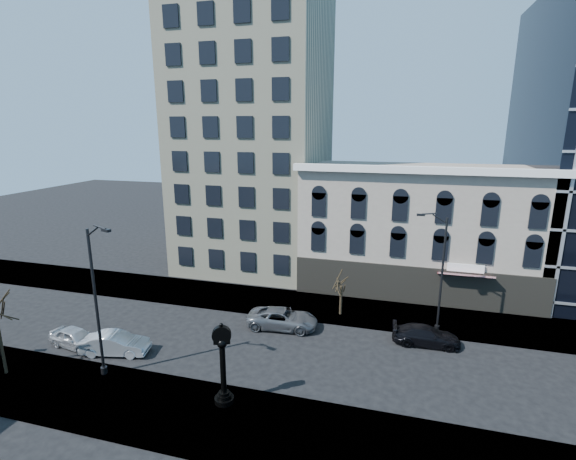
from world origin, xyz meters
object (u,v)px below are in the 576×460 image
(street_lamp_near, at_px, (98,262))
(car_near_b, at_px, (115,344))
(street_clock, at_px, (223,367))
(car_near_a, at_px, (76,338))

(street_lamp_near, bearing_deg, car_near_b, 139.62)
(street_clock, height_order, car_near_b, street_clock)
(street_lamp_near, height_order, car_near_a, street_lamp_near)
(street_lamp_near, bearing_deg, car_near_a, 169.60)
(car_near_a, bearing_deg, street_lamp_near, -108.04)
(street_lamp_near, bearing_deg, street_clock, 14.91)
(car_near_a, bearing_deg, car_near_b, -80.61)
(street_lamp_near, relative_size, car_near_a, 2.45)
(street_clock, distance_m, car_near_a, 13.64)
(street_clock, bearing_deg, car_near_b, 141.13)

